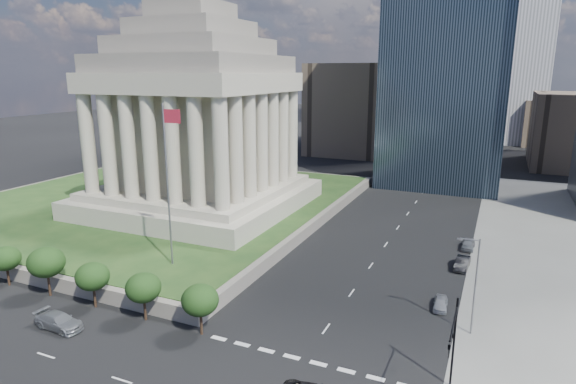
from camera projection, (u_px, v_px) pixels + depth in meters
The scene contains 15 objects.
ground at pixel (434, 177), 119.83m from camera, with size 500.00×500.00×0.00m, color black.
plaza_terrace at pixel (159, 202), 93.02m from camera, with size 66.00×70.00×1.80m, color #655F56.
plaza_lawn at pixel (158, 198), 92.79m from camera, with size 64.00×68.00×0.10m, color #1C3B18.
war_memorial at pixel (195, 96), 81.95m from camera, with size 34.00×34.00×39.00m, color #ABA18F, non-canonical shape.
flagpole at pixel (168, 177), 57.88m from camera, with size 2.52×0.24×20.00m.
tree_row at pixel (26, 267), 56.84m from camera, with size 53.00×4.00×6.00m, color black, non-canonical shape.
midrise_glass at pixel (450, 51), 107.36m from camera, with size 26.00×26.00×60.00m, color black.
building_filler_ne at pixel (572, 130), 131.40m from camera, with size 20.00×30.00×20.00m, color brown.
building_filler_nw at pixel (354, 109), 154.88m from camera, with size 24.00×30.00×28.00m, color brown.
traffic_signal_ne at pixel (453, 340), 37.11m from camera, with size 0.30×5.74×8.00m.
street_lamp_north at pixel (474, 281), 46.70m from camera, with size 2.13×0.22×10.00m.
suv_grey at pixel (59, 321), 48.79m from camera, with size 5.49×2.23×1.59m, color slate.
parked_sedan_near at pixel (441, 303), 52.96m from camera, with size 3.68×1.48×1.25m, color #989AA0.
parked_sedan_mid at pixel (462, 263), 63.74m from camera, with size 1.62×4.64×1.53m, color black.
parked_sedan_far at pixel (468, 244), 70.89m from camera, with size 1.71×4.25×1.45m, color slate.
Camera 1 is at (14.36, -21.85, 25.33)m, focal length 30.00 mm.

